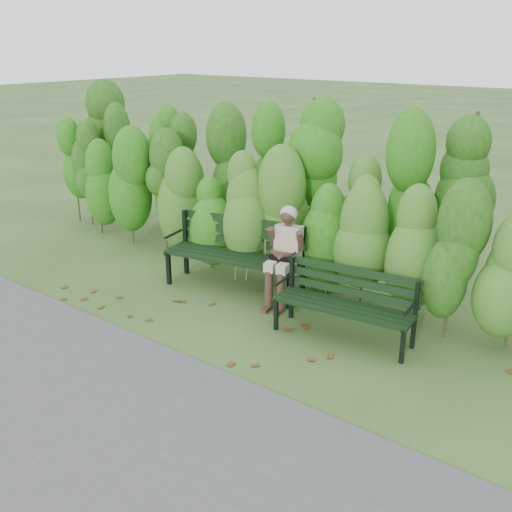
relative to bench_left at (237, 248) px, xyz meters
The scene contains 7 objects.
ground 1.25m from the bench_left, 50.39° to the right, with size 80.00×80.00×0.00m, color #344A22.
footpath 3.19m from the bench_left, 76.89° to the right, with size 60.00×2.50×0.01m, color #474749.
hedge_band 1.42m from the bench_left, 54.49° to the left, with size 11.04×1.67×2.42m.
leaf_litter 1.11m from the bench_left, 60.81° to the right, with size 5.68×2.14×0.01m.
bench_left is the anchor object (origin of this frame).
bench_right 1.91m from the bench_left, 10.79° to the right, with size 1.61×0.70×0.78m.
seated_woman 0.80m from the bench_left, ahead, with size 0.49×0.72×1.24m.
Camera 1 is at (4.10, -4.92, 3.16)m, focal length 42.00 mm.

